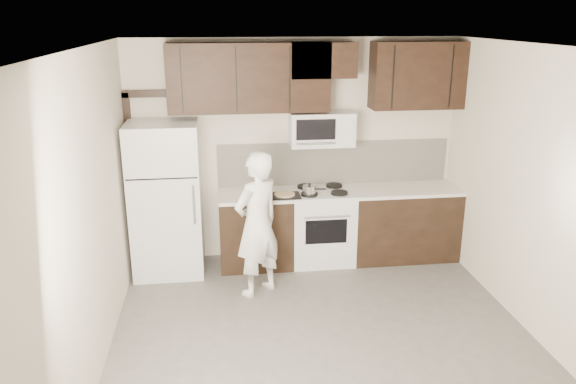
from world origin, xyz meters
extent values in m
plane|color=#524F4C|center=(0.00, 0.00, 0.00)|extent=(4.50, 4.50, 0.00)
plane|color=beige|center=(0.00, 2.25, 1.35)|extent=(4.00, 0.00, 4.00)
plane|color=white|center=(0.00, 0.00, 2.70)|extent=(4.50, 4.50, 0.00)
cube|color=black|center=(-0.52, 1.94, 0.43)|extent=(0.87, 0.62, 0.87)
cube|color=black|center=(1.34, 1.94, 0.43)|extent=(1.32, 0.62, 0.87)
cube|color=silver|center=(-0.52, 1.94, 0.89)|extent=(0.87, 0.64, 0.04)
cube|color=silver|center=(1.34, 1.94, 0.89)|extent=(1.32, 0.64, 0.04)
cube|color=silver|center=(0.30, 1.94, 0.45)|extent=(0.76, 0.62, 0.89)
cube|color=silver|center=(0.30, 1.94, 0.90)|extent=(0.76, 0.62, 0.02)
cube|color=black|center=(0.30, 1.63, 0.50)|extent=(0.50, 0.01, 0.30)
cylinder|color=silver|center=(0.30, 1.60, 0.70)|extent=(0.55, 0.02, 0.02)
cylinder|color=black|center=(0.12, 1.79, 0.93)|extent=(0.20, 0.20, 0.03)
cylinder|color=black|center=(0.48, 1.79, 0.93)|extent=(0.20, 0.20, 0.03)
cylinder|color=black|center=(0.12, 2.09, 0.93)|extent=(0.20, 0.20, 0.03)
cylinder|color=black|center=(0.48, 2.09, 0.93)|extent=(0.20, 0.20, 0.03)
cube|color=beige|center=(0.50, 2.24, 1.18)|extent=(2.90, 0.02, 0.54)
cube|color=black|center=(-0.55, 2.08, 2.26)|extent=(1.85, 0.35, 0.78)
cube|color=black|center=(1.45, 2.08, 2.26)|extent=(1.10, 0.35, 0.78)
cube|color=black|center=(0.30, 2.08, 2.45)|extent=(0.76, 0.35, 0.40)
cube|color=silver|center=(0.30, 2.06, 1.65)|extent=(0.76, 0.38, 0.40)
cube|color=black|center=(0.20, 1.86, 1.68)|extent=(0.46, 0.01, 0.24)
cube|color=silver|center=(0.56, 1.86, 1.68)|extent=(0.18, 0.01, 0.24)
cylinder|color=silver|center=(0.20, 1.84, 1.52)|extent=(0.46, 0.02, 0.02)
cube|color=silver|center=(-1.55, 1.89, 0.90)|extent=(0.80, 0.72, 1.80)
cube|color=black|center=(-1.55, 1.53, 1.25)|extent=(0.77, 0.01, 0.02)
cylinder|color=silver|center=(-1.22, 1.50, 0.95)|extent=(0.03, 0.03, 0.45)
cube|color=black|center=(-1.96, 2.21, 1.05)|extent=(0.08, 0.08, 2.10)
cube|color=black|center=(-1.75, 2.21, 2.08)|extent=(0.50, 0.08, 0.08)
cylinder|color=silver|center=(0.12, 1.79, 0.97)|extent=(0.16, 0.16, 0.12)
sphere|color=black|center=(0.12, 1.79, 1.04)|extent=(0.03, 0.03, 0.03)
cylinder|color=black|center=(0.24, 1.77, 0.99)|extent=(0.15, 0.04, 0.02)
cube|color=black|center=(-0.18, 1.78, 0.92)|extent=(0.36, 0.27, 0.02)
cylinder|color=beige|center=(-0.18, 1.78, 0.94)|extent=(0.24, 0.24, 0.02)
imported|color=white|center=(-0.55, 1.18, 0.80)|extent=(0.70, 0.66, 1.61)
camera|label=1|loc=(-0.94, -4.43, 2.95)|focal=35.00mm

